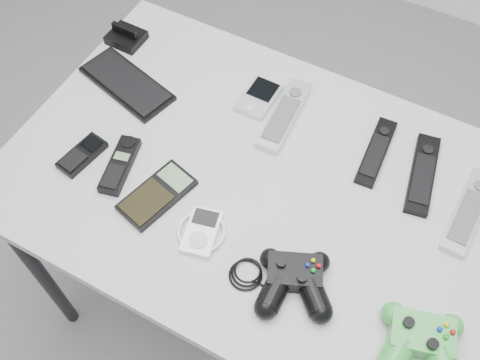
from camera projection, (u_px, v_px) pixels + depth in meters
The scene contains 15 objects.
floor at pixel (242, 322), 1.83m from camera, with size 3.50×3.50×0.00m, color gray.
desk at pixel (267, 200), 1.27m from camera, with size 1.14×0.74×0.77m.
pda_keyboard at pixel (127, 83), 1.36m from camera, with size 0.24×0.10×0.01m, color black.
dock_bracket at pixel (126, 34), 1.42m from camera, with size 0.09×0.08×0.05m, color black.
pda at pixel (259, 97), 1.33m from camera, with size 0.07×0.12×0.02m, color silver.
remote_silver_a at pixel (285, 114), 1.30m from camera, with size 0.05×0.22×0.02m, color silver.
remote_black_a at pixel (376, 151), 1.24m from camera, with size 0.04×0.19×0.02m, color black.
remote_black_b at pixel (423, 174), 1.21m from camera, with size 0.05×0.21×0.02m, color black.
remote_silver_b at pixel (469, 211), 1.16m from camera, with size 0.05×0.22×0.02m, color #B3B3BA.
mobile_phone at pixel (82, 155), 1.24m from camera, with size 0.05×0.11×0.02m, color black.
cordless_handset at pixel (120, 165), 1.22m from camera, with size 0.05×0.15×0.02m, color black.
calculator at pixel (157, 195), 1.19m from camera, with size 0.08×0.16×0.02m, color black.
mp3_player at pixel (201, 231), 1.14m from camera, with size 0.10×0.11×0.02m, color white.
controller_black at pixel (294, 279), 1.07m from camera, with size 0.25×0.16×0.05m, color black, non-canonical shape.
controller_green at pixel (421, 344), 1.00m from camera, with size 0.16×0.17×0.05m, color #248323, non-canonical shape.
Camera 1 is at (0.28, -0.52, 1.79)m, focal length 42.00 mm.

